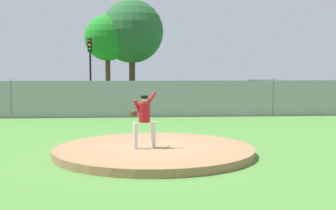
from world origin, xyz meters
TOP-DOWN VIEW (x-y plane):
  - ground_plane at (0.00, 6.00)m, footprint 80.00×80.00m
  - asphalt_strip at (0.00, 14.50)m, footprint 44.00×7.00m
  - pitchers_mound at (0.00, 0.00)m, footprint 5.79×5.79m
  - pitcher_youth at (-0.29, -0.14)m, footprint 0.77×0.37m
  - baseball at (0.41, 0.02)m, footprint 0.07×0.07m
  - chainlink_fence at (0.00, 10.00)m, footprint 33.66×0.07m
  - parked_car_slate at (-5.93, 14.90)m, footprint 1.85×4.47m
  - parked_car_white at (-0.21, 14.90)m, footprint 2.03×4.16m
  - parked_car_charcoal at (3.30, 14.79)m, footprint 2.10×4.11m
  - parked_car_champagne at (7.68, 14.27)m, footprint 1.95×4.79m
  - traffic_cone_orange at (5.07, 11.99)m, footprint 0.40×0.40m
  - traffic_light_near at (-3.57, 18.28)m, footprint 0.28×0.46m
  - tree_broad_right at (-2.66, 23.46)m, footprint 3.70×3.70m
  - tree_broad_left at (-0.71, 24.11)m, footprint 5.18×5.18m

SIDE VIEW (x-z plane):
  - ground_plane at x=0.00m, z-range 0.00..0.00m
  - asphalt_strip at x=0.00m, z-range 0.00..0.01m
  - pitchers_mound at x=0.00m, z-range 0.00..0.22m
  - baseball at x=0.41m, z-range 0.22..0.29m
  - traffic_cone_orange at x=5.07m, z-range -0.01..0.54m
  - parked_car_slate at x=-5.93m, z-range -0.03..1.54m
  - parked_car_white at x=-0.21m, z-range -0.04..1.58m
  - parked_car_charcoal at x=3.30m, z-range -0.04..1.59m
  - parked_car_champagne at x=7.68m, z-range -0.04..1.74m
  - chainlink_fence at x=0.00m, z-range -0.05..1.92m
  - pitcher_youth at x=-0.29m, z-range 0.33..1.96m
  - traffic_light_near at x=-3.57m, z-range 0.85..5.39m
  - tree_broad_right at x=-2.66m, z-range 1.52..8.33m
  - tree_broad_left at x=-0.71m, z-range 1.45..9.58m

